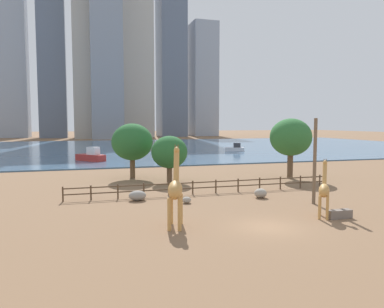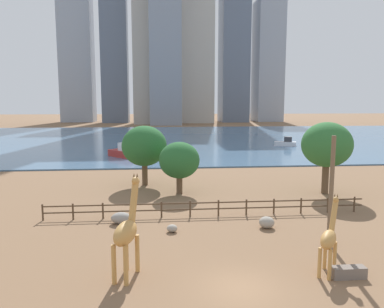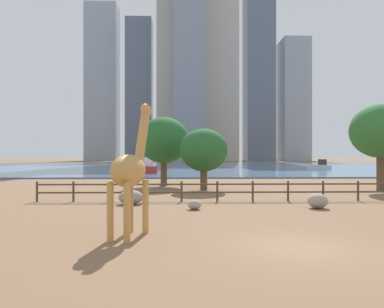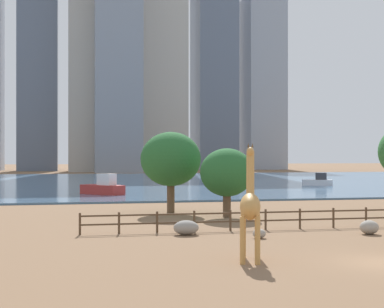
{
  "view_description": "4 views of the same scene",
  "coord_description": "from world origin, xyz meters",
  "px_view_note": "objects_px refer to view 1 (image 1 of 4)",
  "views": [
    {
      "loc": [
        -11.44,
        -21.22,
        6.72
      ],
      "look_at": [
        3.53,
        28.94,
        2.32
      ],
      "focal_mm": 35.0,
      "sensor_mm": 36.0,
      "label": 1
    },
    {
      "loc": [
        -3.98,
        -17.16,
        9.16
      ],
      "look_at": [
        0.37,
        30.21,
        2.57
      ],
      "focal_mm": 35.0,
      "sensor_mm": 36.0,
      "label": 2
    },
    {
      "loc": [
        -3.78,
        -12.13,
        3.05
      ],
      "look_at": [
        -2.3,
        39.56,
        3.08
      ],
      "focal_mm": 35.0,
      "sensor_mm": 36.0,
      "label": 3
    },
    {
      "loc": [
        -13.63,
        -23.4,
        4.75
      ],
      "look_at": [
        -2.02,
        31.97,
        4.82
      ],
      "focal_mm": 55.0,
      "sensor_mm": 36.0,
      "label": 4
    }
  ],
  "objects_px": {
    "feeding_trough": "(339,214)",
    "boat_sailboat": "(91,156)",
    "giraffe_tall": "(324,190)",
    "giraffe_companion": "(175,189)",
    "boulder_by_pole": "(187,200)",
    "tree_center_broad": "(169,152)",
    "boat_ferry": "(235,148)",
    "tree_right_tall": "(132,142)",
    "boulder_near_fence": "(261,193)",
    "utility_pole": "(315,161)",
    "boulder_small": "(137,196)",
    "tree_left_large": "(291,137)"
  },
  "relations": [
    {
      "from": "tree_right_tall",
      "to": "feeding_trough",
      "type": "bearing_deg",
      "value": -64.05
    },
    {
      "from": "giraffe_tall",
      "to": "giraffe_companion",
      "type": "bearing_deg",
      "value": 123.38
    },
    {
      "from": "utility_pole",
      "to": "boulder_small",
      "type": "xyz_separation_m",
      "value": [
        -13.84,
        5.48,
        -3.11
      ]
    },
    {
      "from": "boulder_by_pole",
      "to": "boat_ferry",
      "type": "bearing_deg",
      "value": 62.66
    },
    {
      "from": "tree_right_tall",
      "to": "utility_pole",
      "type": "bearing_deg",
      "value": -56.44
    },
    {
      "from": "giraffe_tall",
      "to": "giraffe_companion",
      "type": "distance_m",
      "value": 10.76
    },
    {
      "from": "giraffe_companion",
      "to": "boulder_by_pole",
      "type": "xyz_separation_m",
      "value": [
        2.61,
        6.59,
        -2.19
      ]
    },
    {
      "from": "boulder_by_pole",
      "to": "boulder_small",
      "type": "xyz_separation_m",
      "value": [
        -3.79,
        2.23,
        0.16
      ]
    },
    {
      "from": "tree_right_tall",
      "to": "boulder_near_fence",
      "type": "bearing_deg",
      "value": -58.47
    },
    {
      "from": "giraffe_companion",
      "to": "boulder_by_pole",
      "type": "relative_size",
      "value": 7.06
    },
    {
      "from": "tree_right_tall",
      "to": "boat_sailboat",
      "type": "xyz_separation_m",
      "value": [
        -4.3,
        20.72,
        -3.37
      ]
    },
    {
      "from": "utility_pole",
      "to": "tree_left_large",
      "type": "distance_m",
      "value": 14.49
    },
    {
      "from": "boulder_by_pole",
      "to": "boat_ferry",
      "type": "xyz_separation_m",
      "value": [
        25.48,
        49.28,
        0.58
      ]
    },
    {
      "from": "giraffe_tall",
      "to": "boat_sailboat",
      "type": "height_order",
      "value": "giraffe_tall"
    },
    {
      "from": "utility_pole",
      "to": "boulder_near_fence",
      "type": "xyz_separation_m",
      "value": [
        -3.09,
        3.51,
        -3.13
      ]
    },
    {
      "from": "feeding_trough",
      "to": "utility_pole",
      "type": "bearing_deg",
      "value": 76.74
    },
    {
      "from": "boulder_near_fence",
      "to": "tree_center_broad",
      "type": "bearing_deg",
      "value": 117.48
    },
    {
      "from": "boulder_near_fence",
      "to": "boulder_by_pole",
      "type": "bearing_deg",
      "value": -177.86
    },
    {
      "from": "giraffe_tall",
      "to": "tree_right_tall",
      "type": "xyz_separation_m",
      "value": [
        -10.54,
        22.78,
        2.43
      ]
    },
    {
      "from": "tree_left_large",
      "to": "boat_ferry",
      "type": "distance_m",
      "value": 40.69
    },
    {
      "from": "boulder_by_pole",
      "to": "boulder_small",
      "type": "relative_size",
      "value": 0.5
    },
    {
      "from": "tree_center_broad",
      "to": "boat_sailboat",
      "type": "xyz_separation_m",
      "value": [
        -7.91,
        24.93,
        -2.37
      ]
    },
    {
      "from": "giraffe_companion",
      "to": "boulder_near_fence",
      "type": "bearing_deg",
      "value": -36.56
    },
    {
      "from": "boulder_near_fence",
      "to": "tree_right_tall",
      "type": "xyz_separation_m",
      "value": [
        -9.38,
        15.3,
        3.96
      ]
    },
    {
      "from": "tree_right_tall",
      "to": "boat_ferry",
      "type": "height_order",
      "value": "tree_right_tall"
    },
    {
      "from": "boulder_small",
      "to": "tree_center_broad",
      "type": "xyz_separation_m",
      "value": [
        4.98,
        9.12,
        2.95
      ]
    },
    {
      "from": "giraffe_tall",
      "to": "boat_sailboat",
      "type": "distance_m",
      "value": 45.97
    },
    {
      "from": "tree_center_broad",
      "to": "giraffe_tall",
      "type": "bearing_deg",
      "value": -69.55
    },
    {
      "from": "boat_ferry",
      "to": "giraffe_companion",
      "type": "bearing_deg",
      "value": 83.63
    },
    {
      "from": "giraffe_tall",
      "to": "boulder_by_pole",
      "type": "xyz_separation_m",
      "value": [
        -8.11,
        7.22,
        -1.68
      ]
    },
    {
      "from": "boulder_near_fence",
      "to": "boat_ferry",
      "type": "bearing_deg",
      "value": 69.3
    },
    {
      "from": "giraffe_tall",
      "to": "giraffe_companion",
      "type": "height_order",
      "value": "giraffe_companion"
    },
    {
      "from": "tree_center_broad",
      "to": "boat_ferry",
      "type": "distance_m",
      "value": 45.11
    },
    {
      "from": "boulder_near_fence",
      "to": "boulder_small",
      "type": "distance_m",
      "value": 10.93
    },
    {
      "from": "utility_pole",
      "to": "feeding_trough",
      "type": "xyz_separation_m",
      "value": [
        -1.08,
        -4.6,
        -3.25
      ]
    },
    {
      "from": "giraffe_companion",
      "to": "boulder_near_fence",
      "type": "distance_m",
      "value": 11.95
    },
    {
      "from": "boulder_by_pole",
      "to": "boat_ferry",
      "type": "relative_size",
      "value": 0.16
    },
    {
      "from": "giraffe_companion",
      "to": "utility_pole",
      "type": "height_order",
      "value": "utility_pole"
    },
    {
      "from": "tree_left_large",
      "to": "utility_pole",
      "type": "bearing_deg",
      "value": -113.65
    },
    {
      "from": "utility_pole",
      "to": "boulder_small",
      "type": "distance_m",
      "value": 15.21
    },
    {
      "from": "boulder_by_pole",
      "to": "boat_sailboat",
      "type": "xyz_separation_m",
      "value": [
        -6.72,
        36.28,
        0.74
      ]
    },
    {
      "from": "feeding_trough",
      "to": "tree_center_broad",
      "type": "xyz_separation_m",
      "value": [
        -7.78,
        19.2,
        3.08
      ]
    },
    {
      "from": "feeding_trough",
      "to": "boulder_small",
      "type": "bearing_deg",
      "value": 141.69
    },
    {
      "from": "boulder_near_fence",
      "to": "tree_center_broad",
      "type": "distance_m",
      "value": 12.85
    },
    {
      "from": "boulder_by_pole",
      "to": "feeding_trough",
      "type": "height_order",
      "value": "feeding_trough"
    },
    {
      "from": "tree_left_large",
      "to": "tree_center_broad",
      "type": "height_order",
      "value": "tree_left_large"
    },
    {
      "from": "boulder_by_pole",
      "to": "feeding_trough",
      "type": "relative_size",
      "value": 0.42
    },
    {
      "from": "feeding_trough",
      "to": "boat_sailboat",
      "type": "relative_size",
      "value": 0.34
    },
    {
      "from": "utility_pole",
      "to": "boat_ferry",
      "type": "height_order",
      "value": "utility_pole"
    },
    {
      "from": "tree_center_broad",
      "to": "boat_sailboat",
      "type": "relative_size",
      "value": 0.98
    }
  ]
}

